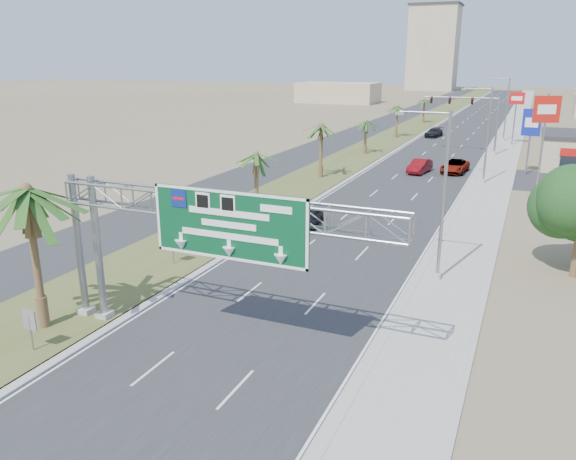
% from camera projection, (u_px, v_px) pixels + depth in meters
% --- Properties ---
extents(road, '(12.00, 300.00, 0.02)m').
position_uv_depth(road, '(470.00, 125.00, 113.68)').
color(road, '#28282B').
rests_on(road, ground).
extents(sidewalk_right, '(4.00, 300.00, 0.10)m').
position_uv_depth(sidewalk_right, '(515.00, 127.00, 110.44)').
color(sidewalk_right, '#9E9B93').
rests_on(sidewalk_right, ground).
extents(median_grass, '(7.00, 300.00, 0.12)m').
position_uv_depth(median_grass, '(421.00, 123.00, 117.47)').
color(median_grass, '#4A5C28').
rests_on(median_grass, ground).
extents(opposing_road, '(8.00, 300.00, 0.02)m').
position_uv_depth(opposing_road, '(388.00, 122.00, 120.15)').
color(opposing_road, '#28282B').
rests_on(opposing_road, ground).
extents(sign_gantry, '(16.75, 1.24, 7.50)m').
position_uv_depth(sign_gantry, '(202.00, 218.00, 24.44)').
color(sign_gantry, gray).
rests_on(sign_gantry, ground).
extents(palm_near, '(5.70, 5.70, 8.35)m').
position_uv_depth(palm_near, '(26.00, 191.00, 25.59)').
color(palm_near, brown).
rests_on(palm_near, ground).
extents(palm_row_b, '(3.99, 3.99, 5.95)m').
position_uv_depth(palm_row_b, '(256.00, 156.00, 47.37)').
color(palm_row_b, brown).
rests_on(palm_row_b, ground).
extents(palm_row_c, '(3.99, 3.99, 6.75)m').
position_uv_depth(palm_row_c, '(321.00, 127.00, 61.20)').
color(palm_row_c, brown).
rests_on(palm_row_c, ground).
extents(palm_row_d, '(3.99, 3.99, 5.45)m').
position_uv_depth(palm_row_d, '(366.00, 122.00, 77.37)').
color(palm_row_d, brown).
rests_on(palm_row_d, ground).
extents(palm_row_e, '(3.99, 3.99, 6.15)m').
position_uv_depth(palm_row_e, '(397.00, 107.00, 93.87)').
color(palm_row_e, brown).
rests_on(palm_row_e, ground).
extents(palm_row_f, '(3.99, 3.99, 5.75)m').
position_uv_depth(palm_row_f, '(425.00, 100.00, 115.93)').
color(palm_row_f, brown).
rests_on(palm_row_f, ground).
extents(streetlight_near, '(3.27, 0.44, 10.00)m').
position_uv_depth(streetlight_near, '(440.00, 204.00, 32.26)').
color(streetlight_near, gray).
rests_on(streetlight_near, ground).
extents(streetlight_mid, '(3.27, 0.44, 10.00)m').
position_uv_depth(streetlight_mid, '(485.00, 140.00, 58.61)').
color(streetlight_mid, gray).
rests_on(streetlight_mid, ground).
extents(streetlight_far, '(3.27, 0.44, 10.00)m').
position_uv_depth(streetlight_far, '(505.00, 112.00, 90.23)').
color(streetlight_far, gray).
rests_on(streetlight_far, ground).
extents(signal_mast, '(10.28, 0.71, 8.00)m').
position_uv_depth(signal_mast, '(482.00, 119.00, 76.92)').
color(signal_mast, gray).
rests_on(signal_mast, ground).
extents(median_signback_a, '(0.75, 0.08, 2.08)m').
position_uv_depth(median_signback_a, '(30.00, 323.00, 24.89)').
color(median_signback_a, gray).
rests_on(median_signback_a, ground).
extents(median_signback_b, '(0.75, 0.08, 2.08)m').
position_uv_depth(median_signback_b, '(173.00, 244.00, 35.70)').
color(median_signback_b, gray).
rests_on(median_signback_b, ground).
extents(tower_distant, '(20.00, 16.00, 35.00)m').
position_uv_depth(tower_distant, '(433.00, 49.00, 243.73)').
color(tower_distant, tan).
rests_on(tower_distant, ground).
extents(building_distant_left, '(24.00, 14.00, 6.00)m').
position_uv_depth(building_distant_left, '(338.00, 93.00, 173.83)').
color(building_distant_left, tan).
rests_on(building_distant_left, ground).
extents(car_left_lane, '(2.11, 4.18, 1.36)m').
position_uv_depth(car_left_lane, '(310.00, 217.00, 44.60)').
color(car_left_lane, black).
rests_on(car_left_lane, ground).
extents(car_mid_lane, '(2.30, 5.03, 1.60)m').
position_uv_depth(car_mid_lane, '(420.00, 166.00, 65.41)').
color(car_mid_lane, maroon).
rests_on(car_mid_lane, ground).
extents(car_right_lane, '(2.95, 5.67, 1.53)m').
position_uv_depth(car_right_lane, '(455.00, 166.00, 65.46)').
color(car_right_lane, gray).
rests_on(car_right_lane, ground).
extents(car_far, '(2.75, 5.34, 1.48)m').
position_uv_depth(car_far, '(434.00, 133.00, 96.17)').
color(car_far, black).
rests_on(car_far, ground).
extents(pole_sign_red_near, '(2.30, 1.28, 9.79)m').
position_uv_depth(pole_sign_red_near, '(546.00, 116.00, 50.81)').
color(pole_sign_red_near, gray).
rests_on(pole_sign_red_near, ground).
extents(pole_sign_blue, '(2.02, 0.56, 7.64)m').
position_uv_depth(pole_sign_blue, '(531.00, 125.00, 63.05)').
color(pole_sign_blue, gray).
rests_on(pole_sign_blue, ground).
extents(pole_sign_red_far, '(2.22, 0.60, 8.21)m').
position_uv_depth(pole_sign_red_far, '(516.00, 103.00, 85.11)').
color(pole_sign_red_far, gray).
rests_on(pole_sign_red_far, ground).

